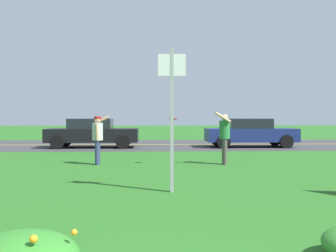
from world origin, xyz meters
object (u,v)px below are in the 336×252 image
at_px(sign_post_near_path, 172,106).
at_px(person_thrower_red_cap_gray_shirt, 98,135).
at_px(person_catcher_green_shirt, 224,134).
at_px(car_black_center_left, 92,133).
at_px(frisbee_red, 173,119).
at_px(car_navy_center_right, 250,133).

height_order(sign_post_near_path, person_thrower_red_cap_gray_shirt, sign_post_near_path).
bearing_deg(sign_post_near_path, person_catcher_green_shirt, 66.82).
relative_size(sign_post_near_path, person_thrower_red_cap_gray_shirt, 1.85).
height_order(person_thrower_red_cap_gray_shirt, car_black_center_left, person_thrower_red_cap_gray_shirt).
bearing_deg(frisbee_red, car_black_center_left, 116.50).
distance_m(person_catcher_green_shirt, car_navy_center_right, 7.67).
bearing_deg(frisbee_red, sign_post_near_path, -93.66).
bearing_deg(person_thrower_red_cap_gray_shirt, car_navy_center_right, 46.28).
xyz_separation_m(sign_post_near_path, person_thrower_red_cap_gray_shirt, (-2.12, 4.66, -0.81)).
bearing_deg(car_black_center_left, person_catcher_green_shirt, -53.63).
bearing_deg(car_navy_center_right, person_thrower_red_cap_gray_shirt, -133.72).
bearing_deg(sign_post_near_path, car_navy_center_right, 68.45).
distance_m(sign_post_near_path, car_navy_center_right, 12.64).
bearing_deg(sign_post_near_path, frisbee_red, 86.34).
bearing_deg(car_black_center_left, person_thrower_red_cap_gray_shirt, -80.22).
relative_size(car_black_center_left, car_navy_center_right, 1.00).
height_order(sign_post_near_path, car_navy_center_right, sign_post_near_path).
xyz_separation_m(person_thrower_red_cap_gray_shirt, car_navy_center_right, (6.75, 7.06, -0.20)).
xyz_separation_m(sign_post_near_path, person_catcher_green_shirt, (1.94, 4.54, -0.78)).
bearing_deg(person_catcher_green_shirt, person_thrower_red_cap_gray_shirt, 178.36).
bearing_deg(person_catcher_green_shirt, car_black_center_left, 126.37).
height_order(person_thrower_red_cap_gray_shirt, car_navy_center_right, person_thrower_red_cap_gray_shirt).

